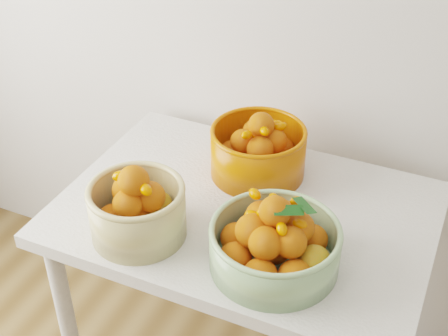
{
  "coord_description": "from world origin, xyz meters",
  "views": [
    {
      "loc": [
        0.11,
        0.37,
        1.81
      ],
      "look_at": [
        -0.41,
        1.53,
        0.92
      ],
      "focal_mm": 50.0,
      "sensor_mm": 36.0,
      "label": 1
    }
  ],
  "objects_px": {
    "table": "(245,235)",
    "bowl_cream": "(137,209)",
    "bowl_orange": "(258,150)",
    "bowl_green": "(275,243)"
  },
  "relations": [
    {
      "from": "table",
      "to": "bowl_cream",
      "type": "distance_m",
      "value": 0.34
    },
    {
      "from": "bowl_cream",
      "to": "bowl_orange",
      "type": "relative_size",
      "value": 0.78
    },
    {
      "from": "bowl_cream",
      "to": "bowl_orange",
      "type": "height_order",
      "value": "bowl_cream"
    },
    {
      "from": "table",
      "to": "bowl_green",
      "type": "height_order",
      "value": "bowl_green"
    },
    {
      "from": "bowl_cream",
      "to": "bowl_green",
      "type": "relative_size",
      "value": 0.72
    },
    {
      "from": "bowl_green",
      "to": "bowl_cream",
      "type": "bearing_deg",
      "value": -174.7
    },
    {
      "from": "table",
      "to": "bowl_orange",
      "type": "height_order",
      "value": "bowl_orange"
    },
    {
      "from": "bowl_green",
      "to": "bowl_orange",
      "type": "xyz_separation_m",
      "value": [
        -0.18,
        0.34,
        0.01
      ]
    },
    {
      "from": "bowl_cream",
      "to": "bowl_orange",
      "type": "bearing_deg",
      "value": 64.72
    },
    {
      "from": "table",
      "to": "bowl_orange",
      "type": "xyz_separation_m",
      "value": [
        -0.03,
        0.17,
        0.17
      ]
    }
  ]
}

